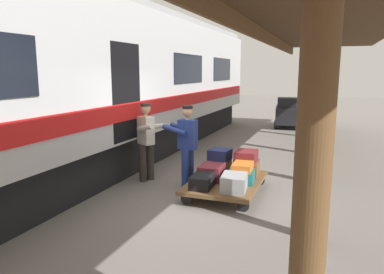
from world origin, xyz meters
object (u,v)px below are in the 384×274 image
(luggage_cart, at_px, (226,182))
(suitcase_maroon_trunk, at_px, (246,156))
(suitcase_black_hardshell, at_px, (203,181))
(baggage_tug, at_px, (289,113))
(suitcase_brown_leather, at_px, (247,168))
(suitcase_gray_aluminum, at_px, (234,183))
(suitcase_teal_softside, at_px, (241,176))
(porter_in_overalls, at_px, (187,144))
(suitcase_burgundy_valise, at_px, (212,172))
(suitcase_navy_fabric, at_px, (220,154))
(suitcase_orange_carryall, at_px, (243,167))
(porter_by_door, at_px, (147,139))
(suitcase_tan_vintage, at_px, (219,166))
(train_car, at_px, (67,86))

(luggage_cart, bearing_deg, suitcase_maroon_trunk, -116.63)
(suitcase_black_hardshell, bearing_deg, baggage_tug, -93.27)
(suitcase_brown_leather, height_order, suitcase_maroon_trunk, suitcase_maroon_trunk)
(suitcase_gray_aluminum, bearing_deg, suitcase_teal_softside, -90.00)
(porter_in_overalls, bearing_deg, suitcase_brown_leather, -159.20)
(suitcase_brown_leather, bearing_deg, suitcase_burgundy_valise, 42.53)
(suitcase_burgundy_valise, distance_m, suitcase_navy_fabric, 0.60)
(luggage_cart, distance_m, suitcase_brown_leather, 0.65)
(suitcase_navy_fabric, bearing_deg, suitcase_orange_carryall, 138.52)
(suitcase_orange_carryall, bearing_deg, suitcase_gray_aluminum, 87.46)
(suitcase_brown_leather, relative_size, suitcase_navy_fabric, 1.50)
(luggage_cart, bearing_deg, porter_by_door, -7.60)
(suitcase_navy_fabric, bearing_deg, suitcase_black_hardshell, 89.59)
(luggage_cart, distance_m, porter_in_overalls, 1.11)
(suitcase_black_hardshell, xyz_separation_m, porter_by_door, (1.56, -0.79, 0.54))
(suitcase_teal_softside, distance_m, suitcase_maroon_trunk, 0.61)
(suitcase_tan_vintage, relative_size, suitcase_burgundy_valise, 1.00)
(suitcase_burgundy_valise, relative_size, porter_in_overalls, 0.34)
(suitcase_gray_aluminum, relative_size, porter_in_overalls, 0.34)
(train_car, bearing_deg, suitcase_navy_fabric, -169.75)
(suitcase_tan_vintage, relative_size, porter_by_door, 0.34)
(suitcase_black_hardshell, relative_size, baggage_tug, 0.35)
(suitcase_black_hardshell, relative_size, suitcase_orange_carryall, 1.21)
(suitcase_gray_aluminum, xyz_separation_m, suitcase_maroon_trunk, (0.03, -1.09, 0.25))
(suitcase_tan_vintage, xyz_separation_m, baggage_tug, (-0.55, -8.61, 0.22))
(suitcase_black_hardshell, height_order, suitcase_maroon_trunk, suitcase_maroon_trunk)
(suitcase_orange_carryall, height_order, porter_by_door, porter_by_door)
(suitcase_gray_aluminum, bearing_deg, porter_by_door, -20.21)
(suitcase_navy_fabric, distance_m, suitcase_maroon_trunk, 0.56)
(suitcase_orange_carryall, distance_m, suitcase_maroon_trunk, 0.54)
(porter_by_door, distance_m, baggage_tug, 9.16)
(suitcase_orange_carryall, xyz_separation_m, baggage_tug, (0.06, -9.14, 0.05))
(suitcase_teal_softside, relative_size, baggage_tug, 0.28)
(porter_by_door, height_order, baggage_tug, porter_by_door)
(suitcase_tan_vintage, xyz_separation_m, suitcase_gray_aluminum, (-0.59, 1.09, 0.01))
(suitcase_teal_softside, bearing_deg, luggage_cart, -0.00)
(suitcase_brown_leather, height_order, suitcase_black_hardshell, suitcase_brown_leather)
(suitcase_teal_softside, relative_size, suitcase_orange_carryall, 0.97)
(suitcase_brown_leather, height_order, baggage_tug, baggage_tug)
(luggage_cart, height_order, suitcase_navy_fabric, suitcase_navy_fabric)
(suitcase_tan_vintage, xyz_separation_m, suitcase_burgundy_valise, (0.00, 0.54, 0.01))
(suitcase_tan_vintage, xyz_separation_m, suitcase_brown_leather, (-0.59, 0.00, 0.01))
(suitcase_orange_carryall, bearing_deg, porter_by_door, -6.16)
(luggage_cart, bearing_deg, suitcase_teal_softside, 180.00)
(suitcase_burgundy_valise, relative_size, suitcase_navy_fabric, 1.35)
(suitcase_orange_carryall, relative_size, porter_in_overalls, 0.30)
(suitcase_black_hardshell, bearing_deg, suitcase_tan_vintage, -90.00)
(suitcase_maroon_trunk, bearing_deg, porter_in_overalls, 21.07)
(porter_in_overalls, relative_size, baggage_tug, 0.94)
(suitcase_gray_aluminum, xyz_separation_m, suitcase_navy_fabric, (0.59, -1.10, 0.23))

